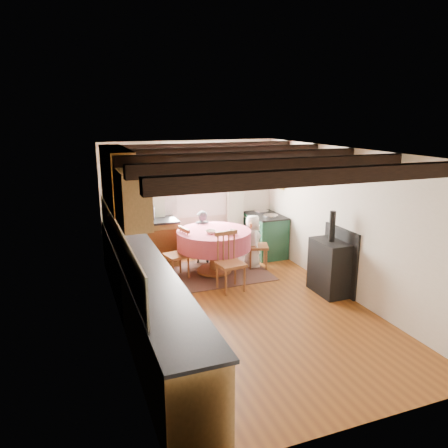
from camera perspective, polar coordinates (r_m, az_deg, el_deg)
name	(u,v)px	position (r m, az deg, el deg)	size (l,w,h in m)	color
floor	(242,308)	(6.70, 2.46, -11.19)	(3.60, 5.50, 0.00)	brown
ceiling	(244,151)	(6.06, 2.71, 9.72)	(3.60, 5.50, 0.00)	white
wall_back	(191,200)	(8.80, -4.49, 3.28)	(3.60, 0.00, 2.40)	silver
wall_front	(365,312)	(4.05, 18.35, -11.10)	(3.60, 0.00, 2.40)	silver
wall_left	(118,246)	(5.83, -13.93, -2.92)	(0.00, 5.50, 2.40)	silver
wall_right	(346,223)	(7.16, 15.95, 0.16)	(0.00, 5.50, 2.40)	silver
beam_a	(325,176)	(4.32, 13.30, 6.24)	(3.60, 0.16, 0.16)	black
beam_b	(277,165)	(5.17, 7.12, 7.81)	(3.60, 0.16, 0.16)	black
beam_c	(244,157)	(6.07, 2.70, 8.88)	(3.60, 0.16, 0.16)	black
beam_d	(220,152)	(6.99, -0.59, 9.63)	(3.60, 0.16, 0.16)	black
beam_e	(201,147)	(7.94, -3.11, 10.18)	(3.60, 0.16, 0.16)	black
splash_left	(117,240)	(6.12, -14.10, -2.11)	(0.02, 4.50, 0.55)	beige
splash_back	(142,203)	(8.56, -10.89, 2.75)	(1.40, 0.02, 0.55)	beige
base_cabinet_left	(144,296)	(6.13, -10.69, -9.45)	(0.60, 5.30, 0.88)	#9F703A
base_cabinet_back	(144,244)	(8.47, -10.65, -2.67)	(1.30, 0.60, 0.88)	#9F703A
worktop_left	(144,265)	(5.96, -10.70, -5.38)	(0.64, 5.30, 0.04)	black
worktop_back	(143,222)	(8.33, -10.77, 0.32)	(1.30, 0.64, 0.04)	black
wall_cabinet_glass	(117,177)	(6.85, -14.15, 6.07)	(0.34, 1.80, 0.90)	#9F703A
wall_cabinet_solid	(132,198)	(5.39, -12.19, 3.46)	(0.34, 0.90, 0.70)	#9F703A
window_frame	(195,180)	(8.74, -3.88, 5.88)	(1.34, 0.03, 1.54)	white
window_pane	(195,180)	(8.75, -3.89, 5.89)	(1.20, 0.01, 1.40)	white
curtain_left	(156,208)	(8.55, -9.12, 2.13)	(0.35, 0.10, 2.10)	silver
curtain_right	(235,202)	(9.03, 1.50, 2.96)	(0.35, 0.10, 2.10)	silver
curtain_rod	(196,151)	(8.59, -3.78, 9.76)	(0.03, 0.03, 2.00)	black
wall_picture	(278,174)	(8.96, 7.27, 6.66)	(0.04, 0.50, 0.60)	gold
wall_plate	(238,173)	(9.03, 1.95, 6.82)	(0.30, 0.30, 0.02)	silver
rug	(214,272)	(8.09, -1.32, -6.50)	(1.96, 1.53, 0.01)	brown
dining_table	(214,252)	(7.95, -1.34, -3.76)	(1.37, 1.37, 0.83)	#BA3845
chair_near	(231,262)	(7.16, 0.92, -5.11)	(0.43, 0.45, 1.01)	brown
chair_left	(176,254)	(7.74, -6.38, -3.95)	(0.40, 0.42, 0.93)	brown
chair_right	(258,244)	(8.26, 4.56, -2.74)	(0.40, 0.41, 0.92)	brown
aga_range	(265,234)	(9.02, 5.56, -1.41)	(0.62, 0.97, 0.89)	#1C4732
cast_iron_stove	(330,253)	(7.20, 14.05, -3.76)	(0.42, 0.70, 1.40)	black
child_far	(202,237)	(8.46, -2.97, -1.75)	(0.39, 0.26, 1.08)	#3E454B
child_right	(252,241)	(8.28, 3.81, -2.29)	(0.51, 0.33, 1.03)	white
bowl_a	(230,233)	(7.55, 0.87, -1.26)	(0.22, 0.22, 0.05)	silver
bowl_b	(211,232)	(7.64, -1.80, -1.06)	(0.18, 0.18, 0.06)	silver
cup	(232,232)	(7.56, 1.10, -1.10)	(0.10, 0.10, 0.09)	silver
canister_tall	(134,216)	(8.23, -11.90, 1.07)	(0.14, 0.14, 0.24)	#262628
canister_wide	(143,215)	(8.41, -10.78, 1.24)	(0.17, 0.17, 0.19)	#262628
canister_slim	(152,213)	(8.33, -9.56, 1.43)	(0.09, 0.09, 0.26)	#262628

